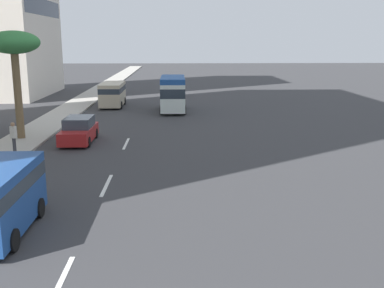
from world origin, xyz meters
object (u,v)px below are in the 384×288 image
minibus_lead (173,93)px  van_third (113,93)px  car_second (79,131)px  palm_tree (14,47)px  pedestrian_mid_block (14,136)px

minibus_lead → van_third: (3.35, 5.93, -0.39)m
car_second → palm_tree: (0.81, 3.92, 5.22)m
van_third → palm_tree: palm_tree is taller
pedestrian_mid_block → van_third: bearing=-69.8°
minibus_lead → van_third: size_ratio=1.16×
car_second → pedestrian_mid_block: (-3.30, 2.97, 0.35)m
van_third → pedestrian_mid_block: (-19.72, 2.97, -0.22)m
palm_tree → pedestrian_mid_block: bearing=-166.9°
car_second → van_third: bearing=-180.0°
van_third → minibus_lead: bearing=60.5°
pedestrian_mid_block → palm_tree: (4.11, 0.95, 4.87)m
car_second → pedestrian_mid_block: 4.45m
minibus_lead → palm_tree: bearing=141.2°
palm_tree → car_second: bearing=-101.6°
minibus_lead → pedestrian_mid_block: minibus_lead is taller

